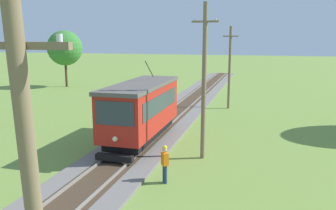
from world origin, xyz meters
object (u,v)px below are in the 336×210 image
utility_pole_mid (230,67)px  tree_right_far (65,48)px  utility_pole_near_tram (204,81)px  red_tram (141,109)px  track_worker (165,162)px

utility_pole_mid → tree_right_far: size_ratio=1.01×
utility_pole_near_tram → utility_pole_mid: size_ratio=1.11×
red_tram → track_worker: red_tram is taller
red_tram → utility_pole_near_tram: bearing=-20.8°
red_tram → utility_pole_mid: size_ratio=1.13×
tree_right_far → track_worker: bearing=-51.7°
red_tram → track_worker: (3.02, -5.42, -1.21)m
utility_pole_near_tram → utility_pole_mid: (-0.00, 14.26, -0.40)m
red_tram → tree_right_far: size_ratio=1.15×
track_worker → tree_right_far: 34.83m
utility_pole_mid → tree_right_far: (-22.50, 9.03, 1.27)m
utility_pole_mid → track_worker: (-1.08, -18.12, -2.88)m
red_tram → track_worker: 6.32m
track_worker → tree_right_far: size_ratio=0.24×
tree_right_far → utility_pole_mid: bearing=-21.9°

